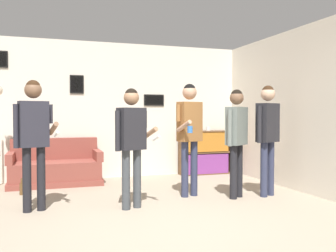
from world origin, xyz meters
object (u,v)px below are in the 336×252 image
Objects in this scene: person_player_foreground_left at (34,130)px; person_spectator_far_right at (268,128)px; person_player_foreground_center at (132,135)px; person_spectator_near_bookshelf at (236,132)px; drinking_cup at (208,129)px; couch at (55,169)px; bottle_on_floor at (22,188)px; bookshelf at (206,153)px; person_watcher_holding_cup at (190,127)px.

person_player_foreground_left reaches higher than person_spectator_far_right.
person_player_foreground_center is (1.24, -0.26, -0.07)m from person_player_foreground_left.
person_player_foreground_center is 0.98× the size of person_spectator_near_bookshelf.
person_player_foreground_center is 0.94× the size of person_spectator_far_right.
person_spectator_near_bookshelf is (2.89, -0.13, -0.05)m from person_player_foreground_left.
person_spectator_near_bookshelf is 17.83× the size of drinking_cup.
person_player_foreground_left is 4.03m from drinking_cup.
person_spectator_far_right is at bearing -33.70° from couch.
couch is 17.58× the size of drinking_cup.
couch is 6.19× the size of bottle_on_floor.
person_spectator_near_bookshelf is (-0.49, -2.23, 0.55)m from bookshelf.
person_spectator_near_bookshelf reaches higher than bottle_on_floor.
person_spectator_far_right reaches higher than drinking_cup.
drinking_cup is (0.06, 0.00, 0.51)m from bookshelf.
person_player_foreground_center is 17.53× the size of drinking_cup.
couch is 2.07m from person_player_foreground_left.
drinking_cup is at bearing 0.68° from bookshelf.
couch reaches higher than bottle_on_floor.
person_spectator_far_right is (3.09, -2.06, 0.78)m from couch.
couch is 3.80m from person_spectator_far_right.
person_player_foreground_left reaches higher than bottle_on_floor.
person_player_foreground_left is 2.27m from person_watcher_holding_cup.
person_watcher_holding_cup is (2.26, 0.19, 0.02)m from person_player_foreground_left.
person_watcher_holding_cup is (1.02, 0.46, 0.09)m from person_player_foreground_center.
person_spectator_far_right is (1.15, -0.36, -0.02)m from person_watcher_holding_cup.
person_player_foreground_center is 2.20m from bottle_on_floor.
person_spectator_far_right is 18.59× the size of drinking_cup.
person_spectator_far_right is (0.52, -0.04, 0.05)m from person_spectator_near_bookshelf.
bottle_on_floor is at bearing -165.06° from drinking_cup.
couch is 0.96m from bottle_on_floor.
person_player_foreground_left is 1.27m from person_player_foreground_center.
person_player_foreground_center is 6.17× the size of bottle_on_floor.
bookshelf reaches higher than couch.
person_player_foreground_left is at bearing 177.40° from person_spectator_near_bookshelf.
bottle_on_floor is at bearing 159.39° from person_watcher_holding_cup.
person_player_foreground_left is 1.00× the size of person_spectator_far_right.
drinking_cup is (1.18, 1.91, -0.11)m from person_watcher_holding_cup.
person_spectator_far_right is at bearing -17.38° from person_watcher_holding_cup.
bookshelf reaches higher than bottle_on_floor.
bookshelf is 2.35m from person_spectator_near_bookshelf.
person_spectator_far_right reaches higher than person_spectator_near_bookshelf.
person_watcher_holding_cup is 1.01× the size of person_spectator_far_right.
person_player_foreground_left is at bearing -79.29° from bottle_on_floor.
drinking_cup is at bearing 58.19° from person_watcher_holding_cup.
bottle_on_floor is (-3.60, -0.98, -0.36)m from bookshelf.
drinking_cup reaches higher than couch.
person_watcher_holding_cup is at bearing -120.53° from bookshelf.
bookshelf is at bearing 59.47° from person_watcher_holding_cup.
person_player_foreground_left reaches higher than person_spectator_near_bookshelf.
person_player_foreground_left is 3.42m from person_spectator_far_right.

